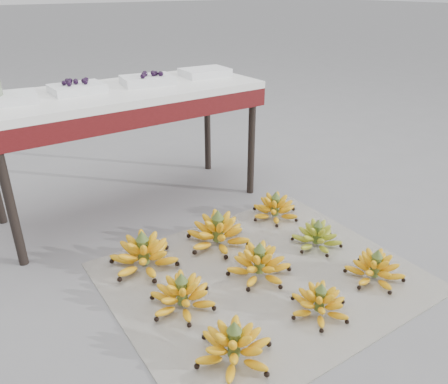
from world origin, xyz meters
TOP-DOWN VIEW (x-y plane):
  - ground at (0.00, 0.00)m, footprint 60.00×60.00m
  - newspaper_mat at (0.05, -0.06)m, footprint 1.28×1.09m
  - bunch_front_left at (-0.33, -0.36)m, footprint 0.33×0.33m
  - bunch_front_center at (0.07, -0.37)m, footprint 0.31×0.31m
  - bunch_front_right at (0.42, -0.35)m, footprint 0.28×0.28m
  - bunch_mid_left at (-0.34, -0.03)m, footprint 0.32×0.32m
  - bunch_mid_center at (0.04, -0.05)m, footprint 0.35×0.35m
  - bunch_mid_right at (0.42, -0.02)m, footprint 0.24×0.24m
  - bunch_back_left at (-0.34, 0.30)m, footprint 0.34×0.34m
  - bunch_back_center at (0.03, 0.26)m, footprint 0.32×0.32m
  - bunch_back_right at (0.44, 0.31)m, footprint 0.34×0.34m
  - vendor_table at (-0.12, 0.88)m, footprint 1.40×0.56m
  - tray_far_left at (-0.66, 0.89)m, footprint 0.27×0.21m
  - tray_left at (-0.34, 0.92)m, footprint 0.25×0.18m
  - tray_right at (0.03, 0.90)m, footprint 0.29×0.23m
  - tray_far_right at (0.39, 0.91)m, footprint 0.27×0.21m

SIDE VIEW (x-z plane):
  - ground at x=0.00m, z-range 0.00..0.00m
  - newspaper_mat at x=0.05m, z-range 0.00..0.01m
  - bunch_front_center at x=0.07m, z-range -0.02..0.12m
  - bunch_mid_right at x=0.42m, z-range -0.02..0.13m
  - bunch_front_right at x=0.42m, z-range -0.02..0.13m
  - bunch_back_right at x=0.44m, z-range -0.02..0.14m
  - bunch_mid_left at x=-0.34m, z-range -0.02..0.14m
  - bunch_front_left at x=-0.33m, z-range -0.02..0.14m
  - bunch_mid_center at x=0.04m, z-range -0.02..0.15m
  - bunch_back_left at x=-0.34m, z-range -0.02..0.16m
  - bunch_back_center at x=0.03m, z-range -0.02..0.16m
  - vendor_table at x=-0.12m, z-range 0.26..0.93m
  - tray_far_left at x=-0.66m, z-range 0.67..0.71m
  - tray_far_right at x=0.39m, z-range 0.67..0.71m
  - tray_left at x=-0.34m, z-range 0.66..0.73m
  - tray_right at x=0.03m, z-range 0.66..0.73m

